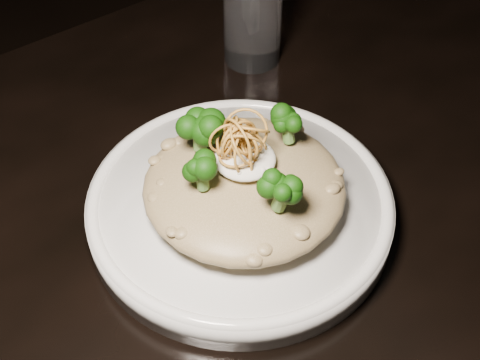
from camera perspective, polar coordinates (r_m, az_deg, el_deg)
name	(u,v)px	position (r m, az deg, el deg)	size (l,w,h in m)	color
table	(291,231)	(0.77, 4.36, -4.38)	(1.10, 0.80, 0.75)	black
plate	(240,208)	(0.66, 0.00, -2.40)	(0.30, 0.30, 0.03)	white
risotto	(244,186)	(0.63, 0.36, -0.50)	(0.19, 0.19, 0.04)	brown
broccoli	(248,147)	(0.59, 0.70, 2.83)	(0.15, 0.15, 0.05)	black
cheese	(245,159)	(0.61, 0.44, 1.80)	(0.06, 0.06, 0.02)	white
shallots	(241,133)	(0.59, 0.08, 4.03)	(0.06, 0.06, 0.04)	#895F1D
drinking_glass	(253,16)	(0.83, 1.09, 13.85)	(0.07, 0.07, 0.12)	white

